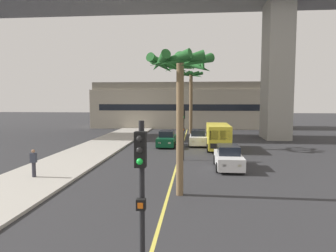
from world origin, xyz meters
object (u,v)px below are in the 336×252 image
at_px(traffic_light_median_near, 141,189).
at_px(palm_tree_near_median, 182,77).
at_px(car_queue_front, 167,139).
at_px(car_queue_third, 228,158).
at_px(traffic_light_median_far, 183,125).
at_px(palm_tree_mid_median, 191,84).
at_px(pedestrian_near_crosswalk, 34,163).
at_px(palm_tree_far_median, 180,75).
at_px(car_queue_second, 198,138).
at_px(delivery_van, 218,136).

xyz_separation_m(traffic_light_median_near, palm_tree_near_median, (-0.19, 22.65, 4.06)).
distance_m(car_queue_front, car_queue_third, 10.63).
height_order(car_queue_front, traffic_light_median_far, traffic_light_median_far).
distance_m(car_queue_front, traffic_light_median_far, 7.48).
height_order(palm_tree_mid_median, pedestrian_near_crosswalk, palm_tree_mid_median).
distance_m(palm_tree_mid_median, palm_tree_far_median, 26.85).
relative_size(car_queue_second, palm_tree_mid_median, 0.48).
bearing_deg(delivery_van, pedestrian_near_crosswalk, -134.56).
bearing_deg(palm_tree_far_median, car_queue_third, 64.06).
bearing_deg(car_queue_third, palm_tree_mid_median, 97.95).
relative_size(car_queue_front, palm_tree_mid_median, 0.48).
distance_m(car_queue_front, traffic_light_median_near, 23.73).
xyz_separation_m(car_queue_third, pedestrian_near_crosswalk, (-11.65, -3.99, 0.28)).
relative_size(delivery_van, traffic_light_median_far, 1.25).
height_order(car_queue_second, palm_tree_mid_median, palm_tree_mid_median).
bearing_deg(pedestrian_near_crosswalk, palm_tree_near_median, 56.93).
relative_size(delivery_van, pedestrian_near_crosswalk, 3.24).
distance_m(car_queue_third, palm_tree_far_median, 8.52).
xyz_separation_m(palm_tree_near_median, palm_tree_far_median, (0.61, -14.50, -0.94)).
height_order(delivery_van, palm_tree_near_median, palm_tree_near_median).
bearing_deg(delivery_van, car_queue_third, -89.01).
distance_m(delivery_van, palm_tree_far_median, 14.83).
distance_m(car_queue_third, palm_tree_near_median, 10.95).
bearing_deg(delivery_van, traffic_light_median_far, -119.64).
xyz_separation_m(traffic_light_median_far, palm_tree_mid_median, (0.27, 18.33, 4.02)).
relative_size(traffic_light_median_near, pedestrian_near_crosswalk, 2.59).
relative_size(car_queue_front, traffic_light_median_near, 0.98).
xyz_separation_m(car_queue_second, car_queue_third, (1.97, -10.54, 0.00)).
relative_size(car_queue_third, pedestrian_near_crosswalk, 2.53).
bearing_deg(car_queue_front, palm_tree_near_median, -31.81).
distance_m(car_queue_front, car_queue_second, 3.37).
xyz_separation_m(car_queue_second, delivery_van, (1.83, -2.84, 0.57)).
distance_m(palm_tree_mid_median, pedestrian_near_crosswalk, 26.83).
height_order(traffic_light_median_far, pedestrian_near_crosswalk, traffic_light_median_far).
height_order(delivery_van, pedestrian_near_crosswalk, delivery_van).
bearing_deg(car_queue_front, traffic_light_median_near, -85.86).
distance_m(car_queue_third, pedestrian_near_crosswalk, 12.32).
bearing_deg(palm_tree_near_median, traffic_light_median_near, -89.52).
relative_size(car_queue_front, traffic_light_median_far, 0.98).
bearing_deg(delivery_van, palm_tree_mid_median, 101.97).
relative_size(car_queue_front, car_queue_second, 1.00).
xyz_separation_m(car_queue_second, traffic_light_median_far, (-1.19, -8.16, 1.99)).
distance_m(traffic_light_median_near, traffic_light_median_far, 16.64).
bearing_deg(car_queue_second, car_queue_front, -158.82).
bearing_deg(traffic_light_median_near, pedestrian_near_crosswalk, 128.75).
bearing_deg(car_queue_second, palm_tree_far_median, -93.48).
xyz_separation_m(traffic_light_median_near, pedestrian_near_crosswalk, (-8.24, 10.27, -1.72)).
relative_size(palm_tree_mid_median, pedestrian_near_crosswalk, 5.27).
height_order(traffic_light_median_near, traffic_light_median_far, same).
distance_m(car_queue_second, palm_tree_far_median, 17.46).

